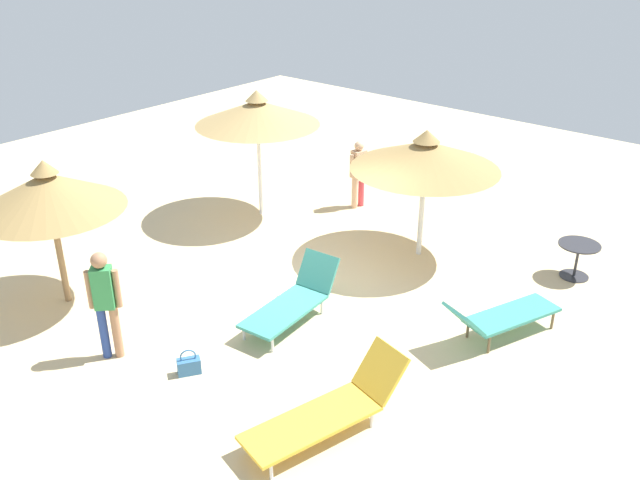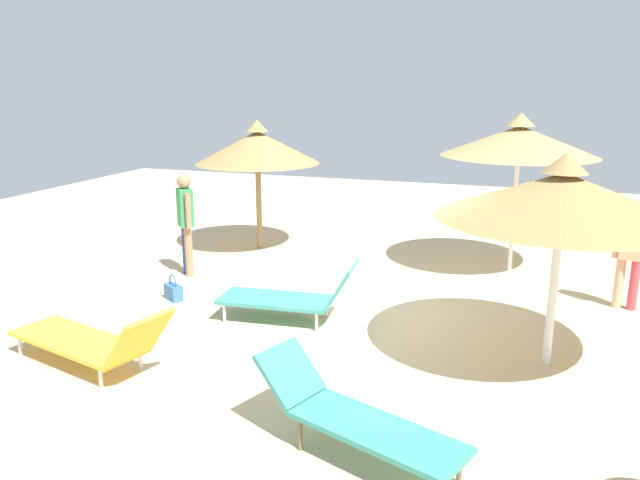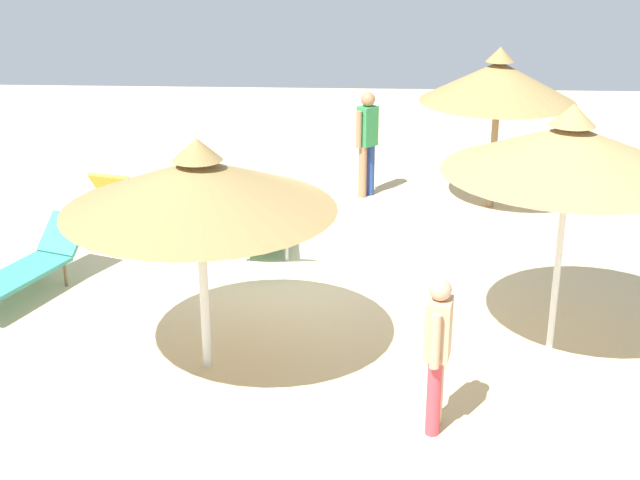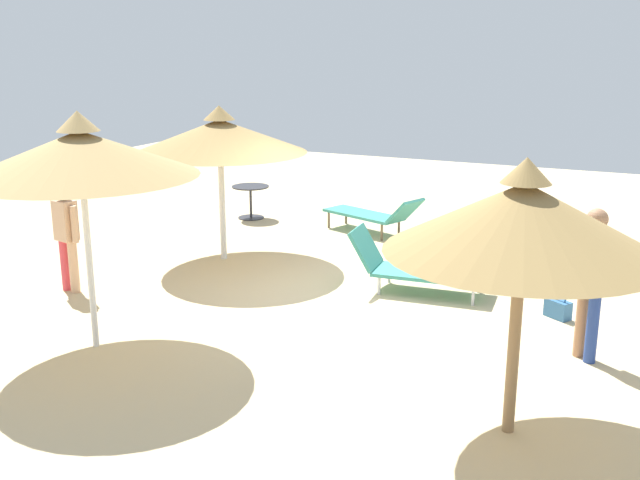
% 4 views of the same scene
% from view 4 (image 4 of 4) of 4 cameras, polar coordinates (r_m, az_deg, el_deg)
% --- Properties ---
extents(ground, '(24.00, 24.00, 0.10)m').
position_cam_4_polar(ground, '(10.55, 1.12, -4.16)').
color(ground, beige).
extents(parasol_umbrella_near_left, '(2.36, 2.36, 2.50)m').
position_cam_4_polar(parasol_umbrella_near_left, '(6.46, 15.31, 1.63)').
color(parasol_umbrella_near_left, olive).
rests_on(parasol_umbrella_near_left, ground).
extents(parasol_umbrella_near_right, '(2.56, 2.56, 2.70)m').
position_cam_4_polar(parasol_umbrella_near_right, '(8.50, -17.90, 6.34)').
color(parasol_umbrella_near_right, white).
rests_on(parasol_umbrella_near_right, ground).
extents(parasol_umbrella_edge, '(2.73, 2.73, 2.46)m').
position_cam_4_polar(parasol_umbrella_edge, '(11.76, -7.69, 7.92)').
color(parasol_umbrella_edge, white).
rests_on(parasol_umbrella_edge, ground).
extents(lounge_chair_center, '(0.83, 1.93, 0.86)m').
position_cam_4_polar(lounge_chair_center, '(10.47, 7.03, -2.05)').
color(lounge_chair_center, teal).
rests_on(lounge_chair_center, ground).
extents(lounge_chair_far_left, '(1.17, 2.32, 0.86)m').
position_cam_4_polar(lounge_chair_far_left, '(12.11, 17.50, -0.40)').
color(lounge_chair_far_left, gold).
rests_on(lounge_chair_far_left, ground).
extents(lounge_chair_front, '(1.22, 2.06, 0.78)m').
position_cam_4_polar(lounge_chair_front, '(13.50, 4.13, 2.02)').
color(lounge_chair_front, teal).
rests_on(lounge_chair_front, ground).
extents(person_standing_back, '(0.27, 0.47, 1.51)m').
position_cam_4_polar(person_standing_back, '(10.86, -18.86, 0.54)').
color(person_standing_back, tan).
rests_on(person_standing_back, ground).
extents(person_standing_far_right, '(0.36, 0.36, 1.71)m').
position_cam_4_polar(person_standing_far_right, '(8.54, 20.12, -2.49)').
color(person_standing_far_right, '#A57554').
rests_on(person_standing_far_right, ground).
extents(handbag, '(0.32, 0.37, 0.40)m').
position_cam_4_polar(handbag, '(9.96, 17.78, -4.98)').
color(handbag, '#336699').
rests_on(handbag, ground).
extents(side_table_round, '(0.73, 0.73, 0.65)m').
position_cam_4_polar(side_table_round, '(14.77, -5.34, 3.38)').
color(side_table_round, '#2D2D33').
rests_on(side_table_round, ground).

